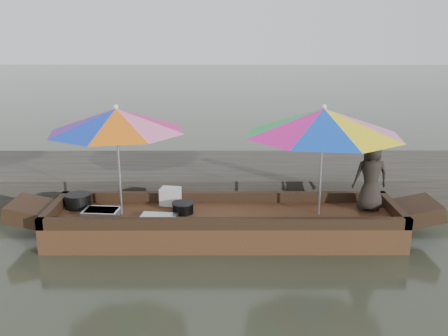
{
  "coord_description": "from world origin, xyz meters",
  "views": [
    {
      "loc": [
        -0.02,
        -6.61,
        2.82
      ],
      "look_at": [
        0.0,
        0.1,
        1.0
      ],
      "focal_mm": 40.0,
      "sensor_mm": 36.0,
      "label": 1
    }
  ],
  "objects_px": {
    "charcoal_grill": "(183,208)",
    "supply_bag": "(170,196)",
    "boat_hull": "(224,226)",
    "cooking_pot": "(78,201)",
    "tray_scallop": "(158,218)",
    "umbrella_bow": "(119,161)",
    "vendor": "(371,176)",
    "umbrella_stern": "(321,161)",
    "tray_crayfish": "(102,213)"
  },
  "relations": [
    {
      "from": "charcoal_grill",
      "to": "supply_bag",
      "type": "xyz_separation_m",
      "value": [
        -0.21,
        0.35,
        0.06
      ]
    },
    {
      "from": "supply_bag",
      "to": "boat_hull",
      "type": "bearing_deg",
      "value": -27.44
    },
    {
      "from": "cooking_pot",
      "to": "tray_scallop",
      "type": "distance_m",
      "value": 1.35
    },
    {
      "from": "charcoal_grill",
      "to": "umbrella_bow",
      "type": "relative_size",
      "value": 0.16
    },
    {
      "from": "charcoal_grill",
      "to": "vendor",
      "type": "xyz_separation_m",
      "value": [
        2.67,
        0.13,
        0.44
      ]
    },
    {
      "from": "cooking_pot",
      "to": "umbrella_stern",
      "type": "xyz_separation_m",
      "value": [
        3.47,
        -0.3,
        0.68
      ]
    },
    {
      "from": "charcoal_grill",
      "to": "supply_bag",
      "type": "distance_m",
      "value": 0.42
    },
    {
      "from": "tray_scallop",
      "to": "umbrella_stern",
      "type": "relative_size",
      "value": 0.23
    },
    {
      "from": "vendor",
      "to": "umbrella_bow",
      "type": "distance_m",
      "value": 3.55
    },
    {
      "from": "charcoal_grill",
      "to": "umbrella_stern",
      "type": "xyz_separation_m",
      "value": [
        1.92,
        -0.06,
        0.71
      ]
    },
    {
      "from": "charcoal_grill",
      "to": "tray_scallop",
      "type": "bearing_deg",
      "value": -137.04
    },
    {
      "from": "tray_crayfish",
      "to": "umbrella_bow",
      "type": "xyz_separation_m",
      "value": [
        0.27,
        0.05,
        0.73
      ]
    },
    {
      "from": "umbrella_bow",
      "to": "tray_crayfish",
      "type": "bearing_deg",
      "value": -168.68
    },
    {
      "from": "charcoal_grill",
      "to": "umbrella_stern",
      "type": "bearing_deg",
      "value": -1.77
    },
    {
      "from": "tray_scallop",
      "to": "supply_bag",
      "type": "relative_size",
      "value": 1.76
    },
    {
      "from": "cooking_pot",
      "to": "charcoal_grill",
      "type": "xyz_separation_m",
      "value": [
        1.55,
        -0.24,
        -0.03
      ]
    },
    {
      "from": "boat_hull",
      "to": "supply_bag",
      "type": "relative_size",
      "value": 17.44
    },
    {
      "from": "umbrella_bow",
      "to": "umbrella_stern",
      "type": "bearing_deg",
      "value": 0.0
    },
    {
      "from": "cooking_pot",
      "to": "supply_bag",
      "type": "bearing_deg",
      "value": 4.95
    },
    {
      "from": "tray_scallop",
      "to": "umbrella_bow",
      "type": "bearing_deg",
      "value": 156.76
    },
    {
      "from": "cooking_pot",
      "to": "tray_scallop",
      "type": "bearing_deg",
      "value": -23.24
    },
    {
      "from": "boat_hull",
      "to": "tray_crayfish",
      "type": "relative_size",
      "value": 9.9
    },
    {
      "from": "tray_crayfish",
      "to": "umbrella_stern",
      "type": "height_order",
      "value": "umbrella_stern"
    },
    {
      "from": "boat_hull",
      "to": "supply_bag",
      "type": "xyz_separation_m",
      "value": [
        -0.8,
        0.41,
        0.3
      ]
    },
    {
      "from": "tray_crayfish",
      "to": "umbrella_stern",
      "type": "distance_m",
      "value": 3.14
    },
    {
      "from": "umbrella_stern",
      "to": "cooking_pot",
      "type": "bearing_deg",
      "value": 175.1
    },
    {
      "from": "tray_scallop",
      "to": "supply_bag",
      "type": "distance_m",
      "value": 0.66
    },
    {
      "from": "cooking_pot",
      "to": "umbrella_stern",
      "type": "height_order",
      "value": "umbrella_stern"
    },
    {
      "from": "tray_crayfish",
      "to": "tray_scallop",
      "type": "height_order",
      "value": "tray_crayfish"
    },
    {
      "from": "boat_hull",
      "to": "tray_scallop",
      "type": "distance_m",
      "value": 0.95
    },
    {
      "from": "tray_scallop",
      "to": "vendor",
      "type": "height_order",
      "value": "vendor"
    },
    {
      "from": "tray_scallop",
      "to": "boat_hull",
      "type": "bearing_deg",
      "value": 14.57
    },
    {
      "from": "tray_crayfish",
      "to": "tray_scallop",
      "type": "xyz_separation_m",
      "value": [
        0.82,
        -0.18,
        -0.01
      ]
    },
    {
      "from": "cooking_pot",
      "to": "umbrella_bow",
      "type": "height_order",
      "value": "umbrella_bow"
    },
    {
      "from": "umbrella_stern",
      "to": "vendor",
      "type": "bearing_deg",
      "value": 14.17
    },
    {
      "from": "tray_crayfish",
      "to": "vendor",
      "type": "distance_m",
      "value": 3.84
    },
    {
      "from": "boat_hull",
      "to": "charcoal_grill",
      "type": "xyz_separation_m",
      "value": [
        -0.58,
        0.06,
        0.24
      ]
    },
    {
      "from": "charcoal_grill",
      "to": "cooking_pot",
      "type": "bearing_deg",
      "value": 171.27
    },
    {
      "from": "supply_bag",
      "to": "umbrella_stern",
      "type": "distance_m",
      "value": 2.27
    },
    {
      "from": "tray_scallop",
      "to": "charcoal_grill",
      "type": "height_order",
      "value": "charcoal_grill"
    },
    {
      "from": "boat_hull",
      "to": "vendor",
      "type": "distance_m",
      "value": 2.21
    },
    {
      "from": "boat_hull",
      "to": "supply_bag",
      "type": "bearing_deg",
      "value": 152.56
    },
    {
      "from": "charcoal_grill",
      "to": "umbrella_stern",
      "type": "height_order",
      "value": "umbrella_stern"
    },
    {
      "from": "tray_scallop",
      "to": "umbrella_stern",
      "type": "bearing_deg",
      "value": 5.96
    },
    {
      "from": "tray_crayfish",
      "to": "supply_bag",
      "type": "relative_size",
      "value": 1.76
    },
    {
      "from": "umbrella_stern",
      "to": "boat_hull",
      "type": "bearing_deg",
      "value": 180.0
    },
    {
      "from": "charcoal_grill",
      "to": "umbrella_bow",
      "type": "distance_m",
      "value": 1.11
    },
    {
      "from": "tray_crayfish",
      "to": "umbrella_bow",
      "type": "relative_size",
      "value": 0.26
    },
    {
      "from": "boat_hull",
      "to": "umbrella_stern",
      "type": "relative_size",
      "value": 2.24
    },
    {
      "from": "tray_scallop",
      "to": "umbrella_bow",
      "type": "height_order",
      "value": "umbrella_bow"
    }
  ]
}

